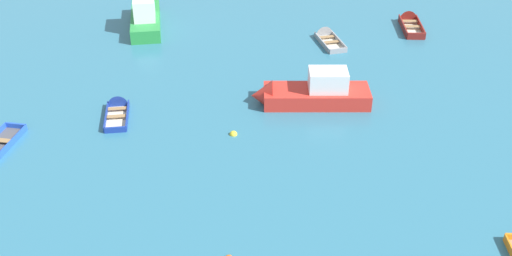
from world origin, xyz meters
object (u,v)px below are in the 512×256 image
object	(u,v)px
rowboat_maroon_outer_right	(409,22)
rowboat_deep_blue_distant_center	(118,108)
motor_launch_red_outer_left	(308,93)
mooring_buoy_trailing	(233,135)
motor_launch_green_cluster_outer	(145,15)
rowboat_grey_near_left	(326,36)

from	to	relation	value
rowboat_maroon_outer_right	rowboat_deep_blue_distant_center	bearing A→B (deg)	-156.74
motor_launch_red_outer_left	mooring_buoy_trailing	world-z (taller)	motor_launch_red_outer_left
rowboat_deep_blue_distant_center	motor_launch_green_cluster_outer	xyz separation A→B (m)	(1.73, 11.35, 0.58)
motor_launch_green_cluster_outer	mooring_buoy_trailing	size ratio (longest dim) A/B	16.95
rowboat_maroon_outer_right	mooring_buoy_trailing	distance (m)	18.01
motor_launch_red_outer_left	motor_launch_green_cluster_outer	world-z (taller)	motor_launch_green_cluster_outer
rowboat_grey_near_left	rowboat_deep_blue_distant_center	world-z (taller)	rowboat_grey_near_left
motor_launch_red_outer_left	motor_launch_green_cluster_outer	bearing A→B (deg)	123.35
rowboat_maroon_outer_right	motor_launch_red_outer_left	distance (m)	13.23
rowboat_grey_near_left	motor_launch_red_outer_left	world-z (taller)	motor_launch_red_outer_left
rowboat_deep_blue_distant_center	rowboat_maroon_outer_right	bearing A→B (deg)	23.26
motor_launch_red_outer_left	rowboat_deep_blue_distant_center	world-z (taller)	motor_launch_red_outer_left
rowboat_maroon_outer_right	mooring_buoy_trailing	world-z (taller)	rowboat_maroon_outer_right
motor_launch_red_outer_left	motor_launch_green_cluster_outer	size ratio (longest dim) A/B	0.99
motor_launch_green_cluster_outer	rowboat_grey_near_left	bearing A→B (deg)	-21.07
rowboat_maroon_outer_right	motor_launch_green_cluster_outer	size ratio (longest dim) A/B	0.60
motor_launch_red_outer_left	mooring_buoy_trailing	bearing A→B (deg)	-151.13
rowboat_maroon_outer_right	motor_launch_red_outer_left	world-z (taller)	motor_launch_red_outer_left
rowboat_grey_near_left	mooring_buoy_trailing	distance (m)	12.81
rowboat_grey_near_left	rowboat_maroon_outer_right	xyz separation A→B (m)	(6.20, 1.30, 0.05)
rowboat_grey_near_left	rowboat_maroon_outer_right	bearing A→B (deg)	11.83
rowboat_maroon_outer_right	motor_launch_green_cluster_outer	bearing A→B (deg)	170.08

